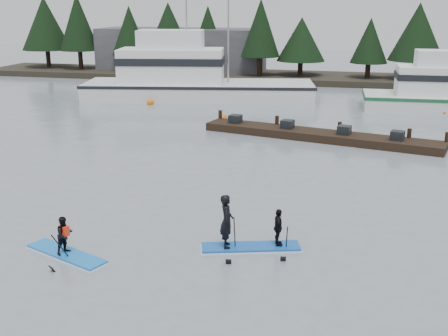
% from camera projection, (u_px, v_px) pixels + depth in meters
% --- Properties ---
extents(ground, '(160.00, 160.00, 0.00)m').
position_uv_depth(ground, '(181.00, 251.00, 18.42)').
color(ground, slate).
rests_on(ground, ground).
extents(far_shore, '(70.00, 8.00, 0.60)m').
position_uv_depth(far_shore, '(306.00, 78.00, 57.46)').
color(far_shore, '#2D281E').
rests_on(far_shore, ground).
extents(treeline, '(60.00, 4.00, 8.00)m').
position_uv_depth(treeline, '(306.00, 81.00, 57.54)').
color(treeline, black).
rests_on(treeline, ground).
extents(waterfront_building, '(18.00, 6.00, 5.00)m').
position_uv_depth(waterfront_building, '(182.00, 52.00, 61.84)').
color(waterfront_building, '#4C4C51').
rests_on(waterfront_building, ground).
extents(fishing_boat_large, '(19.53, 8.65, 10.52)m').
position_uv_depth(fishing_boat_large, '(192.00, 89.00, 46.94)').
color(fishing_boat_large, silver).
rests_on(fishing_boat_large, ground).
extents(floating_dock, '(14.29, 5.18, 0.47)m').
position_uv_depth(floating_dock, '(319.00, 135.00, 33.17)').
color(floating_dock, black).
rests_on(floating_dock, ground).
extents(buoy_c, '(0.58, 0.58, 0.58)m').
position_uv_depth(buoy_c, '(443.00, 115.00, 40.42)').
color(buoy_c, orange).
rests_on(buoy_c, ground).
extents(buoy_b, '(0.63, 0.63, 0.63)m').
position_uv_depth(buoy_b, '(223.00, 121.00, 38.32)').
color(buoy_b, orange).
rests_on(buoy_b, ground).
extents(buoy_a, '(0.54, 0.54, 0.54)m').
position_uv_depth(buoy_a, '(150.00, 104.00, 44.46)').
color(buoy_a, orange).
rests_on(buoy_a, ground).
extents(paddleboard_solo, '(3.14, 1.85, 1.82)m').
position_uv_depth(paddleboard_solo, '(65.00, 243.00, 17.92)').
color(paddleboard_solo, blue).
rests_on(paddleboard_solo, ground).
extents(paddleboard_duo, '(3.33, 1.70, 2.37)m').
position_uv_depth(paddleboard_duo, '(247.00, 230.00, 18.36)').
color(paddleboard_duo, '#1351B2').
rests_on(paddleboard_duo, ground).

